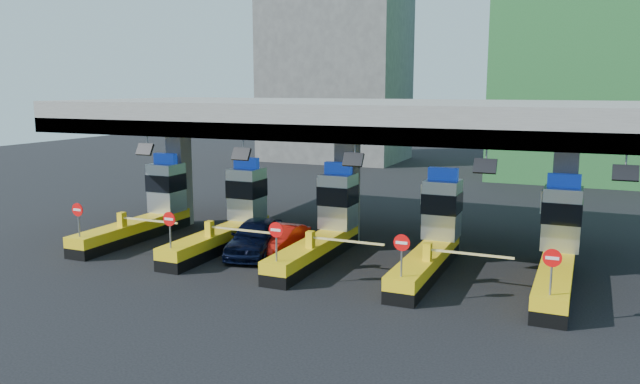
% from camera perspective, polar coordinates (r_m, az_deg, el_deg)
% --- Properties ---
extents(ground, '(120.00, 120.00, 0.00)m').
position_cam_1_polar(ground, '(28.67, 0.30, -5.94)').
color(ground, black).
rests_on(ground, ground).
extents(toll_canopy, '(28.00, 12.09, 7.00)m').
position_cam_1_polar(toll_canopy, '(30.32, 2.46, 6.67)').
color(toll_canopy, slate).
rests_on(toll_canopy, ground).
extents(toll_lane_far_left, '(4.43, 8.00, 4.16)m').
position_cam_1_polar(toll_lane_far_left, '(33.68, -15.35, -1.50)').
color(toll_lane_far_left, black).
rests_on(toll_lane_far_left, ground).
extents(toll_lane_left, '(4.43, 8.00, 4.16)m').
position_cam_1_polar(toll_lane_left, '(30.83, -8.07, -2.26)').
color(toll_lane_left, black).
rests_on(toll_lane_left, ground).
extents(toll_lane_center, '(4.43, 8.00, 4.16)m').
position_cam_1_polar(toll_lane_center, '(28.58, 0.52, -3.10)').
color(toll_lane_center, black).
rests_on(toll_lane_center, ground).
extents(toll_lane_right, '(4.43, 8.00, 4.16)m').
position_cam_1_polar(toll_lane_right, '(27.08, 10.34, -3.98)').
color(toll_lane_right, black).
rests_on(toll_lane_right, ground).
extents(toll_lane_far_right, '(4.43, 8.00, 4.16)m').
position_cam_1_polar(toll_lane_far_right, '(26.45, 20.97, -4.80)').
color(toll_lane_far_right, black).
rests_on(toll_lane_far_right, ground).
extents(bg_building_scaffold, '(18.00, 12.00, 28.00)m').
position_cam_1_polar(bg_building_scaffold, '(57.75, 25.37, 15.00)').
color(bg_building_scaffold, '#1E5926').
rests_on(bg_building_scaffold, ground).
extents(bg_building_concrete, '(14.00, 10.00, 18.00)m').
position_cam_1_polar(bg_building_concrete, '(66.25, 1.45, 10.75)').
color(bg_building_concrete, '#4C4C49').
rests_on(bg_building_concrete, ground).
extents(van, '(3.01, 5.19, 1.66)m').
position_cam_1_polar(van, '(29.01, -5.90, -4.11)').
color(van, black).
rests_on(van, ground).
extents(red_car, '(1.39, 3.92, 1.29)m').
position_cam_1_polar(red_car, '(29.20, -3.54, -4.36)').
color(red_car, '#AF140D').
rests_on(red_car, ground).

